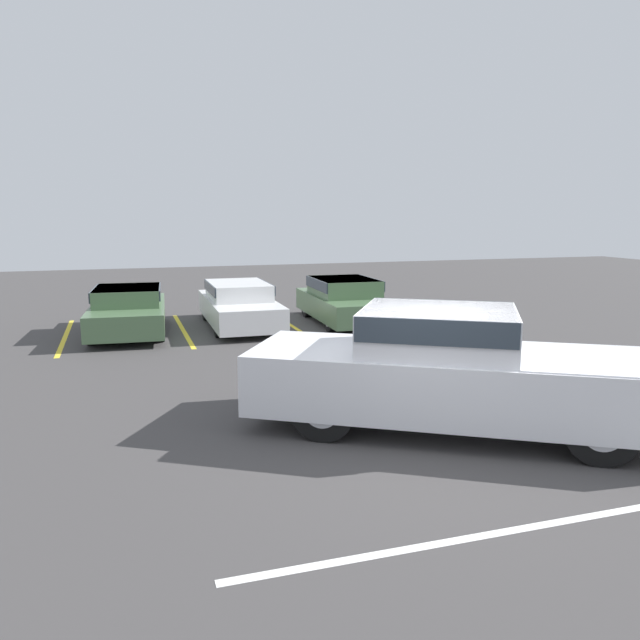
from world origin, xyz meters
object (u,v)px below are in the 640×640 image
at_px(parked_sedan_c, 344,299).
at_px(parked_sedan_a, 128,309).
at_px(parked_sedan_b, 239,303).
at_px(pickup_truck, 459,370).

bearing_deg(parked_sedan_c, parked_sedan_a, -89.28).
xyz_separation_m(parked_sedan_a, parked_sedan_b, (2.97, 0.16, 0.00)).
bearing_deg(parked_sedan_a, parked_sedan_b, 97.18).
bearing_deg(parked_sedan_a, parked_sedan_c, 92.65).
distance_m(pickup_truck, parked_sedan_c, 9.22).
height_order(pickup_truck, parked_sedan_c, pickup_truck).
relative_size(pickup_truck, parked_sedan_b, 1.32).
relative_size(parked_sedan_b, parked_sedan_c, 1.06).
height_order(parked_sedan_a, parked_sedan_c, parked_sedan_c).
distance_m(parked_sedan_a, parked_sedan_c, 6.00).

